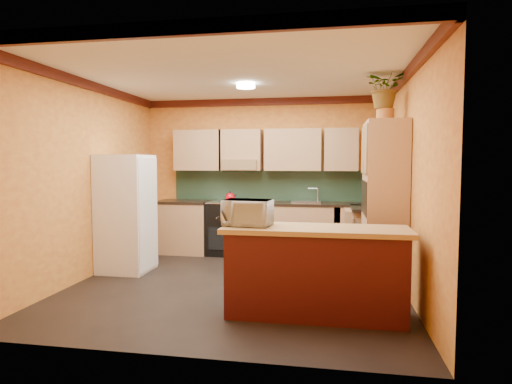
% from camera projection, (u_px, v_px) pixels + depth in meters
% --- Properties ---
extents(room_shell, '(4.24, 4.24, 2.72)m').
position_uv_depth(room_shell, '(243.00, 125.00, 5.69)').
color(room_shell, black).
rests_on(room_shell, ground).
extents(base_cabinets_back, '(3.65, 0.60, 0.88)m').
position_uv_depth(base_cabinets_back, '(261.00, 230.00, 7.30)').
color(base_cabinets_back, tan).
rests_on(base_cabinets_back, ground).
extents(countertop_back, '(3.65, 0.62, 0.04)m').
position_uv_depth(countertop_back, '(261.00, 203.00, 7.27)').
color(countertop_back, black).
rests_on(countertop_back, base_cabinets_back).
extents(stove, '(0.58, 0.58, 0.91)m').
position_uv_depth(stove, '(225.00, 228.00, 7.41)').
color(stove, black).
rests_on(stove, ground).
extents(kettle, '(0.17, 0.17, 0.18)m').
position_uv_depth(kettle, '(230.00, 197.00, 7.30)').
color(kettle, '#B00B14').
rests_on(kettle, stove).
extents(sink, '(0.48, 0.40, 0.03)m').
position_uv_depth(sink, '(307.00, 202.00, 7.13)').
color(sink, silver).
rests_on(sink, countertop_back).
extents(base_cabinets_right, '(0.60, 0.80, 0.88)m').
position_uv_depth(base_cabinets_right, '(371.00, 239.00, 6.45)').
color(base_cabinets_right, tan).
rests_on(base_cabinets_right, ground).
extents(countertop_right, '(0.62, 0.80, 0.04)m').
position_uv_depth(countertop_right, '(372.00, 208.00, 6.42)').
color(countertop_right, black).
rests_on(countertop_right, base_cabinets_right).
extents(fridge, '(0.68, 0.66, 1.70)m').
position_uv_depth(fridge, '(126.00, 213.00, 6.22)').
color(fridge, white).
rests_on(fridge, ground).
extents(pantry, '(0.48, 0.90, 2.10)m').
position_uv_depth(pantry, '(384.00, 205.00, 5.39)').
color(pantry, tan).
rests_on(pantry, ground).
extents(fern_pot, '(0.22, 0.22, 0.16)m').
position_uv_depth(fern_pot, '(385.00, 115.00, 5.36)').
color(fern_pot, '#AD6329').
rests_on(fern_pot, pantry).
extents(fern, '(0.52, 0.46, 0.53)m').
position_uv_depth(fern, '(386.00, 88.00, 5.33)').
color(fern, tan).
rests_on(fern, fern_pot).
extents(breakfast_bar, '(1.80, 0.55, 0.88)m').
position_uv_depth(breakfast_bar, '(315.00, 274.00, 4.40)').
color(breakfast_bar, '#491111').
rests_on(breakfast_bar, ground).
extents(bar_top, '(1.90, 0.65, 0.05)m').
position_uv_depth(bar_top, '(315.00, 230.00, 4.37)').
color(bar_top, tan).
rests_on(bar_top, breakfast_bar).
extents(microwave, '(0.52, 0.38, 0.27)m').
position_uv_depth(microwave, '(248.00, 213.00, 4.48)').
color(microwave, white).
rests_on(microwave, bar_top).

